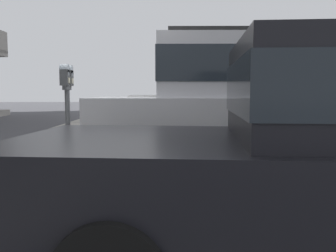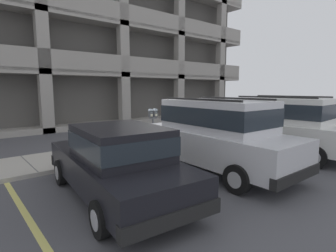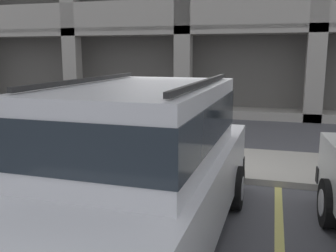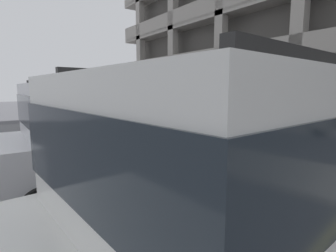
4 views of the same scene
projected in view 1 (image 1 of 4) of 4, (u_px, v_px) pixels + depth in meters
The scene contains 6 objects.
ground_plane at pixel (96, 177), 5.55m from camera, with size 80.00×80.00×0.10m.
sidewalk at pixel (7, 170), 5.52m from camera, with size 40.00×2.20×0.12m.
parking_stall_lines at pixel (184, 155), 7.13m from camera, with size 12.72×4.80×0.01m.
silver_suv at pixel (256, 100), 5.48m from camera, with size 2.10×4.82×2.03m.
dark_hatchback at pixel (232, 97), 8.66m from camera, with size 2.21×4.88×2.03m.
parking_meter_near at pixel (67, 91), 5.27m from camera, with size 0.35×0.12×1.47m.
Camera 1 is at (-5.47, -1.01, 1.21)m, focal length 40.00 mm.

